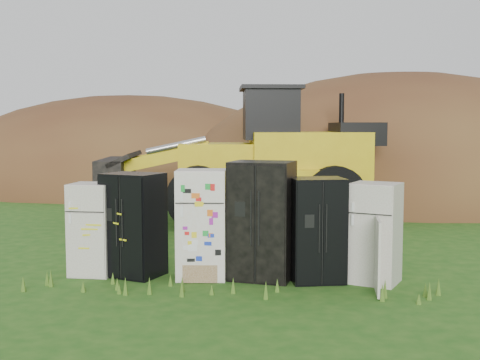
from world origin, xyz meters
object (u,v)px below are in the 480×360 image
Objects in this scene: fridge_sticker at (202,224)px; wheel_loader at (237,154)px; fridge_black_side at (134,225)px; fridge_dark_mid at (262,220)px; fridge_open_door at (375,233)px; fridge_black_right at (317,230)px; fridge_leftmost at (93,229)px.

wheel_loader is at bearing 85.46° from fridge_sticker.
fridge_black_side is 0.96× the size of fridge_sticker.
fridge_dark_mid reaches higher than fridge_open_door.
fridge_black_right is at bearing 18.65° from fridge_black_side.
fridge_leftmost is 0.71m from fridge_black_side.
fridge_black_side is 1.16m from fridge_sticker.
fridge_leftmost is 0.92× the size of fridge_black_right.
fridge_open_door is (0.92, -0.00, -0.04)m from fridge_black_right.
fridge_black_right is 0.23× the size of wheel_loader.
fridge_sticker is (1.86, -0.01, 0.12)m from fridge_leftmost.
fridge_sticker is 1.89m from fridge_black_right.
fridge_leftmost is 0.86× the size of fridge_sticker.
fridge_open_door is (2.81, -0.02, -0.09)m from fridge_sticker.
fridge_black_right reaches higher than fridge_leftmost.
fridge_sticker is 1.07× the size of fridge_black_right.
fridge_leftmost is at bearing 174.15° from fridge_sticker.
fridge_sticker reaches higher than fridge_black_side.
wheel_loader reaches higher than fridge_open_door.
fridge_dark_mid is at bearing 20.25° from fridge_black_side.
wheel_loader reaches higher than fridge_sticker.
fridge_open_door is at bearing -12.45° from fridge_black_right.
fridge_open_door is at bearing -5.79° from fridge_sticker.
fridge_black_right is 6.38m from wheel_loader.
wheel_loader is at bearing 99.20° from fridge_black_side.
fridge_leftmost is at bearing -168.43° from fridge_dark_mid.
fridge_leftmost is 6.30m from wheel_loader.
fridge_black_right is at bearing 6.29° from fridge_dark_mid.
fridge_black_right is at bearing -157.75° from fridge_open_door.
fridge_black_side is at bearing 166.91° from fridge_black_right.
fridge_black_side is 2.16m from fridge_dark_mid.
fridge_sticker is 0.25× the size of wheel_loader.
wheel_loader is (1.06, 5.96, 0.91)m from fridge_black_side.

